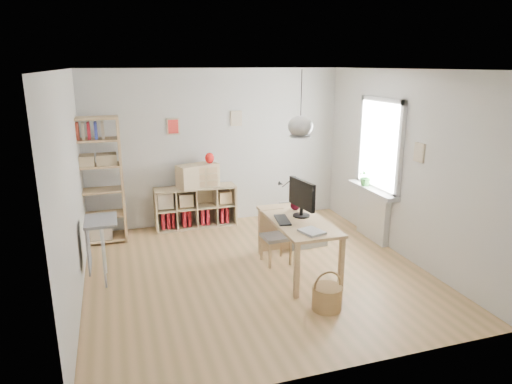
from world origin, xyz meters
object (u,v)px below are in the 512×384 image
object	(u,v)px
tall_bookshelf	(96,176)
desk	(298,226)
cube_shelf	(194,210)
storage_chest	(303,230)
monitor	(302,196)
drawer_chest	(198,176)
chair	(274,233)

from	to	relation	value
tall_bookshelf	desk	bearing A→B (deg)	-37.01
desk	cube_shelf	size ratio (longest dim) A/B	1.07
cube_shelf	tall_bookshelf	xyz separation A→B (m)	(-1.56, -0.28, 0.79)
storage_chest	monitor	bearing A→B (deg)	-118.78
storage_chest	monitor	world-z (taller)	monitor
desk	drawer_chest	world-z (taller)	drawer_chest
chair	storage_chest	world-z (taller)	chair
cube_shelf	chair	distance (m)	2.02
tall_bookshelf	drawer_chest	distance (m)	1.67
desk	cube_shelf	distance (m)	2.48
desk	monitor	world-z (taller)	monitor
cube_shelf	storage_chest	size ratio (longest dim) A/B	1.94
chair	storage_chest	size ratio (longest dim) A/B	1.05
monitor	cube_shelf	bearing A→B (deg)	108.87
tall_bookshelf	drawer_chest	size ratio (longest dim) A/B	2.88
monitor	drawer_chest	xyz separation A→B (m)	(-1.04, 2.08, -0.12)
tall_bookshelf	chair	bearing A→B (deg)	-32.89
chair	desk	bearing A→B (deg)	-68.32
desk	drawer_chest	size ratio (longest dim) A/B	2.16
chair	monitor	distance (m)	0.73
desk	storage_chest	xyz separation A→B (m)	(0.49, 0.93, -0.44)
chair	drawer_chest	world-z (taller)	drawer_chest
storage_chest	drawer_chest	size ratio (longest dim) A/B	1.04
tall_bookshelf	monitor	distance (m)	3.25
chair	drawer_chest	distance (m)	2.00
tall_bookshelf	monitor	bearing A→B (deg)	-34.56
desk	cube_shelf	xyz separation A→B (m)	(-1.02, 2.23, -0.36)
storage_chest	monitor	size ratio (longest dim) A/B	1.23
storage_chest	monitor	distance (m)	1.23
monitor	tall_bookshelf	bearing A→B (deg)	136.66
cube_shelf	monitor	bearing A→B (deg)	-62.34
cube_shelf	tall_bookshelf	distance (m)	1.77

